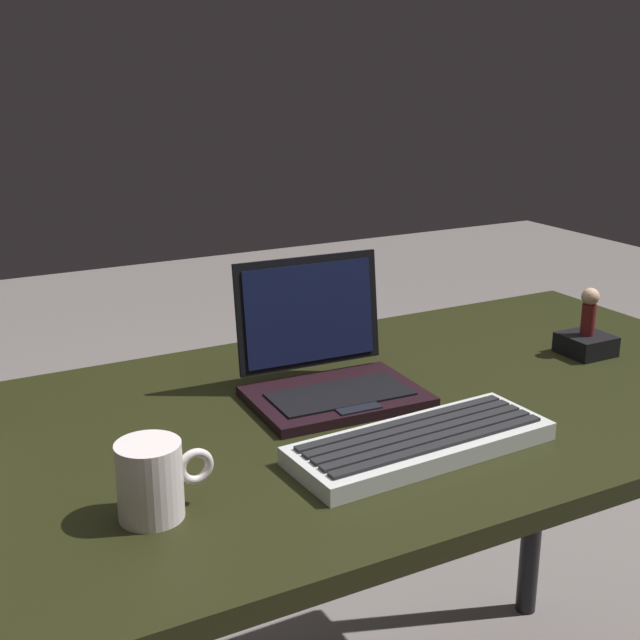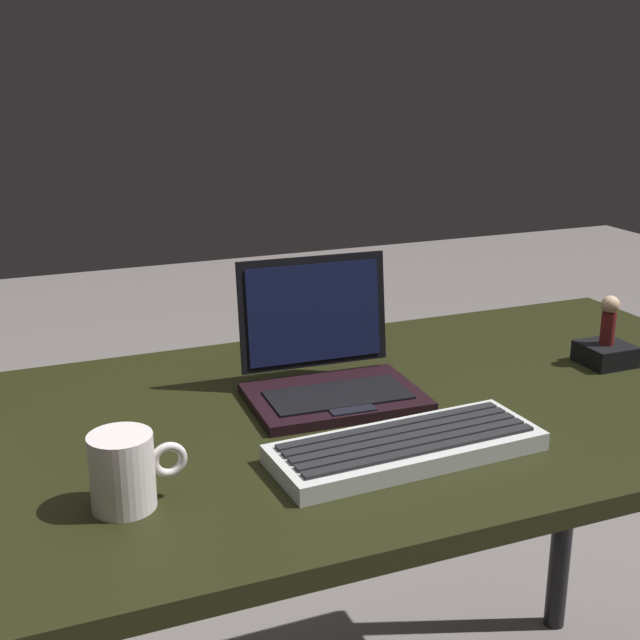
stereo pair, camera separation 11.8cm
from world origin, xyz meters
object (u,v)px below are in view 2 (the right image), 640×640
object	(u,v)px
figurine_stand	(605,354)
figurine	(609,317)
external_keyboard	(407,447)
coffee_mug	(124,471)
laptop_front	(328,370)

from	to	relation	value
figurine_stand	figurine	size ratio (longest dim) A/B	0.95
external_keyboard	figurine_stand	world-z (taller)	figurine_stand
figurine_stand	coffee_mug	size ratio (longest dim) A/B	0.71
external_keyboard	coffee_mug	xyz separation A→B (m)	(-0.34, 0.01, 0.03)
figurine_stand	coffee_mug	xyz separation A→B (m)	(-0.79, -0.16, 0.03)
figurine_stand	figurine	bearing A→B (deg)	90.00
figurine_stand	laptop_front	bearing A→B (deg)	174.38
laptop_front	coffee_mug	bearing A→B (deg)	-147.31
laptop_front	external_keyboard	size ratio (longest dim) A/B	0.72
figurine	coffee_mug	world-z (taller)	figurine
laptop_front	figurine_stand	size ratio (longest dim) A/B	3.27
external_keyboard	coffee_mug	bearing A→B (deg)	178.77
coffee_mug	external_keyboard	bearing A→B (deg)	-1.23
laptop_front	external_keyboard	xyz separation A→B (m)	(0.01, -0.22, -0.03)
figurine	laptop_front	bearing A→B (deg)	174.38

